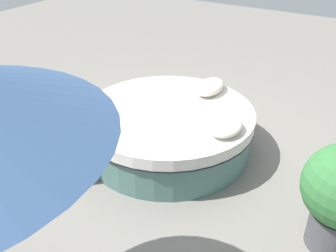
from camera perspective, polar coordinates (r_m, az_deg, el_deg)
name	(u,v)px	position (r m, az deg, el deg)	size (l,w,h in m)	color
ground_plane	(168,149)	(4.98, 0.00, -3.41)	(16.00, 16.00, 0.00)	gray
round_bed	(168,129)	(4.82, 0.00, -0.52)	(2.16, 2.16, 0.57)	#4C726B
throw_pillow_0	(226,126)	(4.25, 8.70, -0.05)	(0.49, 0.35, 0.14)	silver
throw_pillow_1	(210,87)	(5.13, 6.32, 5.89)	(0.55, 0.33, 0.16)	silver
patio_chair	(18,142)	(4.40, -21.71, -2.22)	(0.66, 0.67, 0.98)	#333338
side_table	(44,126)	(5.27, -18.18, -0.05)	(0.40, 0.40, 0.47)	#B7B7BC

